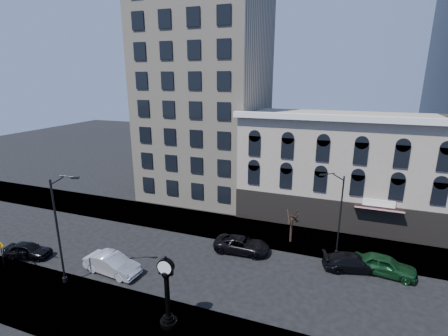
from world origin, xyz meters
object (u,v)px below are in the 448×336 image
at_px(street_lamp_near, 62,202).
at_px(car_near_b, 112,264).
at_px(street_clock, 167,294).
at_px(car_near_a, 28,250).
at_px(warning_sign, 1,249).

bearing_deg(street_lamp_near, car_near_b, 30.31).
distance_m(street_clock, car_near_a, 16.85).
bearing_deg(street_lamp_near, car_near_a, 147.81).
height_order(street_lamp_near, car_near_a, street_lamp_near).
relative_size(street_clock, street_lamp_near, 0.56).
bearing_deg(street_clock, car_near_b, 148.00).
height_order(street_clock, street_lamp_near, street_lamp_near).
relative_size(street_lamp_near, car_near_a, 2.19).
bearing_deg(warning_sign, street_clock, -3.45).
relative_size(car_near_a, car_near_b, 0.83).
distance_m(street_lamp_near, warning_sign, 9.23).
distance_m(street_clock, warning_sign, 17.16).
bearing_deg(car_near_a, street_clock, -113.29).
relative_size(street_clock, warning_sign, 2.17).
height_order(car_near_a, car_near_b, car_near_b).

